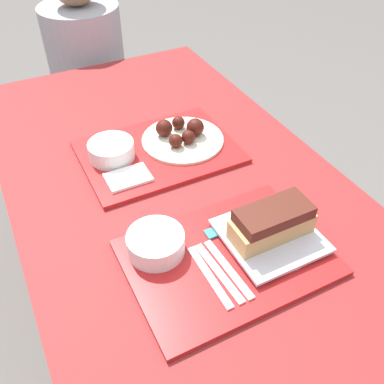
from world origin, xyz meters
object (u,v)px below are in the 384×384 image
at_px(bowl_coleslaw_far, 111,149).
at_px(wings_plate_far, 182,135).
at_px(tray_far, 159,152).
at_px(brisket_sandwich_plate, 271,228).
at_px(person_seated_across, 86,53).
at_px(bowl_coleslaw_near, 156,242).
at_px(tray_near, 227,257).

relative_size(bowl_coleslaw_far, wings_plate_far, 0.53).
relative_size(tray_far, brisket_sandwich_plate, 2.11).
relative_size(wings_plate_far, person_seated_across, 0.36).
relative_size(bowl_coleslaw_near, brisket_sandwich_plate, 0.62).
xyz_separation_m(bowl_coleslaw_near, person_seated_across, (0.18, 1.19, -0.08)).
xyz_separation_m(tray_near, bowl_coleslaw_far, (-0.10, 0.45, 0.03)).
height_order(bowl_coleslaw_near, wings_plate_far, wings_plate_far).
xyz_separation_m(brisket_sandwich_plate, bowl_coleslaw_far, (-0.21, 0.45, -0.01)).
distance_m(tray_near, tray_far, 0.42).
relative_size(bowl_coleslaw_near, wings_plate_far, 0.53).
distance_m(tray_near, wings_plate_far, 0.45).
relative_size(tray_near, bowl_coleslaw_near, 3.42).
distance_m(bowl_coleslaw_near, brisket_sandwich_plate, 0.25).
xyz_separation_m(wings_plate_far, person_seated_across, (-0.05, 0.84, -0.07)).
bearing_deg(brisket_sandwich_plate, tray_far, 101.54).
distance_m(tray_near, bowl_coleslaw_near, 0.16).
distance_m(tray_far, bowl_coleslaw_far, 0.13).
bearing_deg(tray_near, bowl_coleslaw_far, 103.25).
distance_m(bowl_coleslaw_near, bowl_coleslaw_far, 0.36).
relative_size(brisket_sandwich_plate, bowl_coleslaw_far, 1.62).
height_order(tray_near, brisket_sandwich_plate, brisket_sandwich_plate).
relative_size(tray_near, wings_plate_far, 1.80).
bearing_deg(brisket_sandwich_plate, wings_plate_far, 90.71).
height_order(tray_near, bowl_coleslaw_far, bowl_coleslaw_far).
distance_m(brisket_sandwich_plate, wings_plate_far, 0.44).
bearing_deg(person_seated_across, wings_plate_far, -86.53).
bearing_deg(wings_plate_far, brisket_sandwich_plate, -89.29).
bearing_deg(person_seated_across, bowl_coleslaw_far, -100.73).
height_order(tray_near, person_seated_across, person_seated_across).
distance_m(tray_far, person_seated_across, 0.85).
relative_size(bowl_coleslaw_near, person_seated_across, 0.19).
relative_size(tray_near, bowl_coleslaw_far, 3.42).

